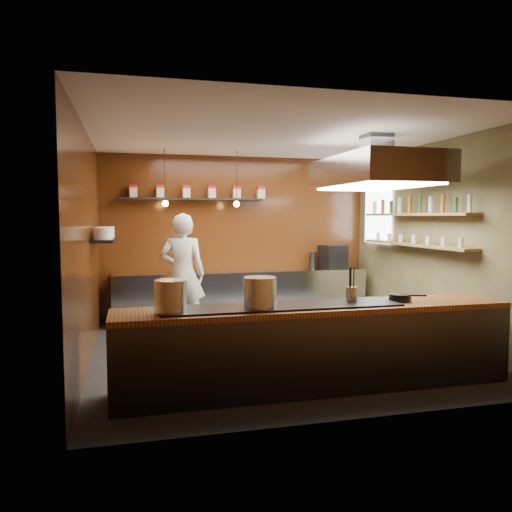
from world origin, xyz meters
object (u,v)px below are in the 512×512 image
object	(u,v)px
extractor_hood	(376,171)
stockpot_large	(171,296)
stockpot_small	(260,292)
espresso_machine	(333,257)
chef	(183,274)

from	to	relation	value
extractor_hood	stockpot_large	distance (m)	3.45
extractor_hood	stockpot_small	xyz separation A→B (m)	(-1.96, -1.27, -1.41)
espresso_machine	chef	xyz separation A→B (m)	(-2.98, -0.98, -0.15)
stockpot_large	chef	world-z (taller)	chef
extractor_hood	chef	size ratio (longest dim) A/B	1.03
stockpot_large	stockpot_small	distance (m)	0.92
stockpot_large	stockpot_small	bearing A→B (deg)	-0.24
extractor_hood	chef	world-z (taller)	extractor_hood
extractor_hood	chef	xyz separation A→B (m)	(-2.47, 1.67, -1.54)
stockpot_large	extractor_hood	bearing A→B (deg)	23.67
stockpot_small	chef	size ratio (longest dim) A/B	0.18
stockpot_large	chef	bearing A→B (deg)	81.95
stockpot_large	espresso_machine	bearing A→B (deg)	49.07
stockpot_large	chef	distance (m)	2.96
stockpot_small	chef	bearing A→B (deg)	99.82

